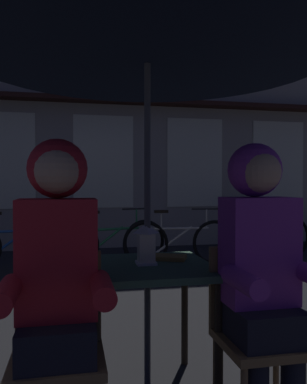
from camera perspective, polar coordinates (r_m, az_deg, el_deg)
name	(u,v)px	position (r m, az deg, el deg)	size (l,w,h in m)	color
cafe_table	(147,282)	(2.28, -0.89, -12.98)	(0.72, 0.72, 0.74)	#42664C
patio_umbrella	(147,30)	(2.37, -0.91, 22.56)	(2.10, 2.10, 2.31)	#4C4C51
lantern	(146,243)	(2.23, -1.09, -7.41)	(0.11, 0.11, 0.23)	white
chair_left	(58,340)	(1.93, -13.71, -20.26)	(0.40, 0.40, 0.87)	olive
chair_right	(255,325)	(2.13, 14.61, -18.22)	(0.40, 0.40, 0.87)	olive
person_left_hooded	(57,264)	(1.78, -13.84, -10.18)	(0.45, 0.56, 1.40)	black
person_right_hooded	(261,256)	(1.99, 15.40, -8.97)	(0.45, 0.56, 1.40)	black
shopfront_building	(102,85)	(7.82, -7.48, 15.25)	(10.00, 0.93, 6.20)	#9E9389
bicycle_second	(16,245)	(5.73, -19.38, -7.35)	(1.65, 0.42, 0.84)	black
bicycle_third	(111,243)	(5.67, -6.17, -7.38)	(1.65, 0.44, 0.84)	black
bicycle_fourth	(180,242)	(5.73, 3.92, -7.28)	(1.68, 0.15, 0.84)	black
bicycle_fifth	(267,238)	(6.37, 16.13, -6.47)	(1.66, 0.35, 0.84)	black
book	(169,257)	(2.39, 2.28, -9.49)	(0.20, 0.14, 0.02)	olive
potted_plant	(276,222)	(6.92, 17.37, -4.22)	(0.60, 0.60, 0.92)	brown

